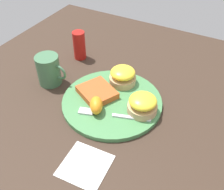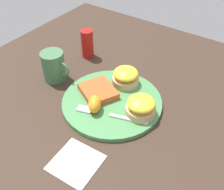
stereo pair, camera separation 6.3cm
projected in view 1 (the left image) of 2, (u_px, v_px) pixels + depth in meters
ground_plane at (112, 103)px, 0.79m from camera, size 1.10×1.10×0.00m
plate at (112, 102)px, 0.79m from camera, size 0.30×0.30×0.01m
sandwich_benedict_left at (143, 103)px, 0.73m from camera, size 0.09×0.09×0.06m
sandwich_benedict_right at (123, 76)px, 0.83m from camera, size 0.09×0.09×0.06m
hashbrown_patty at (96, 93)px, 0.79m from camera, size 0.14×0.13×0.02m
orange_wedge at (96, 105)px, 0.73m from camera, size 0.06×0.07×0.04m
fork at (109, 114)px, 0.73m from camera, size 0.20×0.08×0.00m
cup at (49, 70)px, 0.83m from camera, size 0.11×0.07×0.10m
napkin at (85, 165)px, 0.63m from camera, size 0.12×0.12×0.00m
condiment_bottle at (79, 45)px, 0.94m from camera, size 0.04×0.04×0.10m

